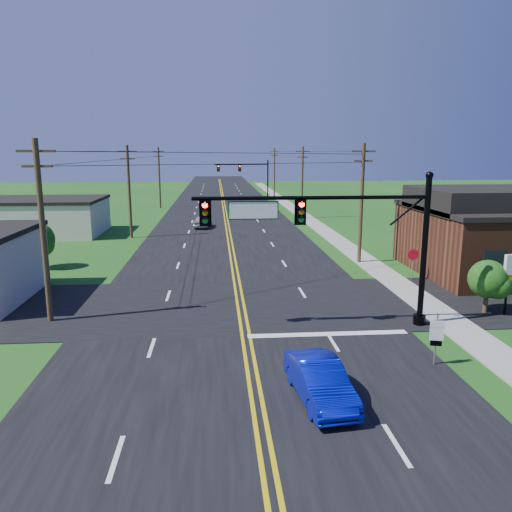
{
  "coord_description": "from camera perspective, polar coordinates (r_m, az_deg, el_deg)",
  "views": [
    {
      "loc": [
        -1.12,
        -14.66,
        8.38
      ],
      "look_at": [
        0.88,
        10.0,
        3.19
      ],
      "focal_mm": 35.0,
      "sensor_mm": 36.0,
      "label": 1
    }
  ],
  "objects": [
    {
      "name": "stop_sign",
      "position": [
        34.34,
        17.48,
        -0.19
      ],
      "size": [
        0.76,
        0.11,
        2.14
      ],
      "rotation": [
        0.0,
        0.0,
        -0.08
      ],
      "color": "slate",
      "rests_on": "ground"
    },
    {
      "name": "cream_bldg_far",
      "position": [
        55.99,
        -23.29,
        4.2
      ],
      "size": [
        12.2,
        9.2,
        3.7
      ],
      "color": "beige",
      "rests_on": "ground"
    },
    {
      "name": "utility_pole_right_c",
      "position": [
        93.37,
        2.11,
        9.6
      ],
      "size": [
        1.8,
        0.28,
        9.0
      ],
      "color": "#39291A",
      "rests_on": "ground"
    },
    {
      "name": "utility_pole_right_a",
      "position": [
        38.43,
        11.96,
        6.13
      ],
      "size": [
        1.8,
        0.28,
        9.0
      ],
      "color": "#39291A",
      "rests_on": "ground"
    },
    {
      "name": "utility_pole_left_a",
      "position": [
        26.3,
        -23.2,
        2.89
      ],
      "size": [
        1.8,
        0.28,
        9.0
      ],
      "color": "#39291A",
      "rests_on": "ground"
    },
    {
      "name": "tree_left",
      "position": [
        39.35,
        -23.69,
        1.75
      ],
      "size": [
        2.4,
        2.4,
        3.37
      ],
      "color": "#39291A",
      "rests_on": "ground"
    },
    {
      "name": "tree_right_back",
      "position": [
        44.5,
        18.08,
        3.8
      ],
      "size": [
        3.0,
        3.0,
        4.1
      ],
      "color": "#39291A",
      "rests_on": "ground"
    },
    {
      "name": "signal_mast_main",
      "position": [
        23.59,
        8.81,
        2.86
      ],
      "size": [
        11.3,
        0.6,
        7.48
      ],
      "color": "black",
      "rests_on": "ground"
    },
    {
      "name": "utility_pole_right_b",
      "position": [
        63.71,
        5.3,
        8.51
      ],
      "size": [
        1.8,
        0.28,
        9.0
      ],
      "color": "#39291A",
      "rests_on": "ground"
    },
    {
      "name": "sidewalk",
      "position": [
        56.5,
        7.3,
        3.27
      ],
      "size": [
        2.0,
        160.0,
        0.08
      ],
      "primitive_type": "cube",
      "color": "gray",
      "rests_on": "ground"
    },
    {
      "name": "road_main",
      "position": [
        65.21,
        -3.63,
        4.46
      ],
      "size": [
        16.0,
        220.0,
        0.04
      ],
      "primitive_type": "cube",
      "color": "black",
      "rests_on": "ground"
    },
    {
      "name": "signal_mast_far",
      "position": [
        94.9,
        -1.29,
        9.53
      ],
      "size": [
        10.98,
        0.6,
        7.48
      ],
      "color": "black",
      "rests_on": "ground"
    },
    {
      "name": "road_cross",
      "position": [
        27.96,
        -2.14,
        -5.55
      ],
      "size": [
        70.0,
        10.0,
        0.04
      ],
      "primitive_type": "cube",
      "color": "black",
      "rests_on": "ground"
    },
    {
      "name": "utility_pole_left_b",
      "position": [
        50.49,
        -14.3,
        7.33
      ],
      "size": [
        1.8,
        0.28,
        9.0
      ],
      "color": "#39291A",
      "rests_on": "ground"
    },
    {
      "name": "blue_car",
      "position": [
        17.65,
        7.29,
        -14.04
      ],
      "size": [
        1.97,
        4.4,
        1.4
      ],
      "primitive_type": "imported",
      "rotation": [
        0.0,
        0.0,
        0.12
      ],
      "color": "#0813B1",
      "rests_on": "ground"
    },
    {
      "name": "utility_pole_left_c",
      "position": [
        77.2,
        -11.0,
        8.92
      ],
      "size": [
        1.8,
        0.28,
        9.0
      ],
      "color": "#39291A",
      "rests_on": "ground"
    },
    {
      "name": "ground",
      "position": [
        16.92,
        -0.24,
        -17.83
      ],
      "size": [
        260.0,
        260.0,
        0.0
      ],
      "primitive_type": "plane",
      "color": "#184D16",
      "rests_on": "ground"
    },
    {
      "name": "shrub_corner",
      "position": [
        28.74,
        24.97,
        -2.42
      ],
      "size": [
        2.0,
        2.0,
        2.86
      ],
      "color": "#39291A",
      "rests_on": "ground"
    },
    {
      "name": "distant_car",
      "position": [
        56.25,
        -6.12,
        3.94
      ],
      "size": [
        2.25,
        4.31,
        1.4
      ],
      "primitive_type": "imported",
      "rotation": [
        0.0,
        0.0,
        2.99
      ],
      "color": "silver",
      "rests_on": "ground"
    },
    {
      "name": "route_sign",
      "position": [
        21.18,
        19.92,
        -8.53
      ],
      "size": [
        0.53,
        0.17,
        2.17
      ],
      "rotation": [
        0.0,
        0.0,
        -0.26
      ],
      "color": "slate",
      "rests_on": "ground"
    }
  ]
}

